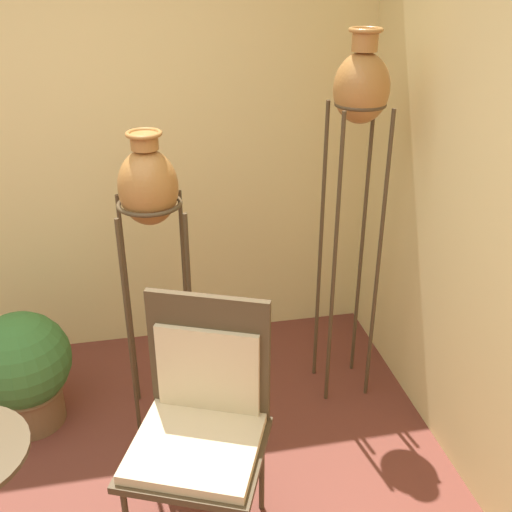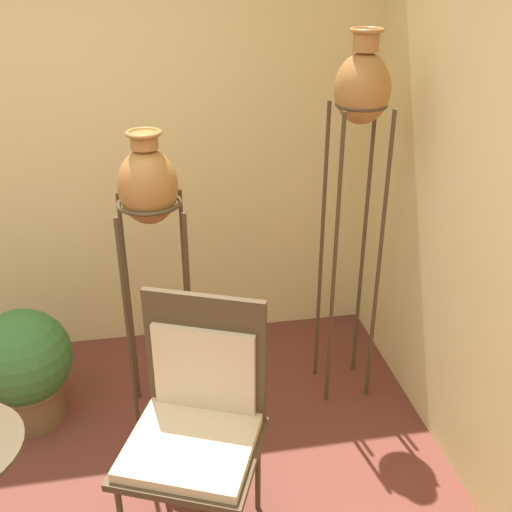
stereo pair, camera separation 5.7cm
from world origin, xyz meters
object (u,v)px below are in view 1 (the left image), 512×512
vase_stand_medium (149,195)px  potted_plant (23,368)px  vase_stand_tall (360,105)px  chair (201,414)px

vase_stand_medium → potted_plant: bearing=173.7°
vase_stand_tall → potted_plant: bearing=179.5°
vase_stand_medium → chair: size_ratio=1.46×
vase_stand_tall → potted_plant: (-1.67, 0.02, -1.24)m
vase_stand_tall → vase_stand_medium: (-0.98, -0.06, -0.34)m
vase_stand_tall → vase_stand_medium: bearing=-176.5°
vase_stand_tall → chair: bearing=-137.5°
vase_stand_medium → chair: (0.12, -0.73, -0.64)m
vase_stand_tall → vase_stand_medium: size_ratio=1.26×
vase_stand_medium → chair: vase_stand_medium is taller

